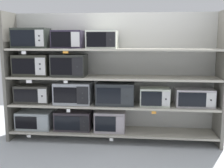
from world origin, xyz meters
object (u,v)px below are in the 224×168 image
(microwave_6, at_px, (154,96))
(microwave_12, at_px, (103,39))
(microwave_0, at_px, (35,120))
(microwave_7, at_px, (194,97))
(microwave_8, at_px, (33,65))
(microwave_10, at_px, (31,38))
(microwave_1, at_px, (74,120))
(microwave_2, at_px, (110,121))
(microwave_11, at_px, (68,39))
(microwave_3, at_px, (34,94))
(microwave_9, at_px, (69,65))
(microwave_5, at_px, (116,93))
(microwave_4, at_px, (74,93))

(microwave_6, relative_size, microwave_12, 0.99)
(microwave_0, xyz_separation_m, microwave_7, (2.50, -0.00, 0.42))
(microwave_8, relative_size, microwave_10, 1.02)
(microwave_1, bearing_deg, microwave_2, 0.01)
(microwave_11, bearing_deg, microwave_2, 0.03)
(microwave_0, distance_m, microwave_3, 0.43)
(microwave_0, relative_size, microwave_1, 0.97)
(microwave_10, bearing_deg, microwave_9, 0.02)
(microwave_7, bearing_deg, microwave_8, 179.99)
(microwave_0, xyz_separation_m, microwave_5, (1.31, -0.00, 0.46))
(microwave_0, distance_m, microwave_4, 0.79)
(microwave_1, bearing_deg, microwave_8, 179.98)
(microwave_9, bearing_deg, microwave_5, 0.01)
(microwave_11, distance_m, microwave_12, 0.53)
(microwave_3, distance_m, microwave_6, 1.91)
(microwave_1, relative_size, microwave_4, 1.00)
(microwave_5, distance_m, microwave_10, 1.56)
(microwave_3, relative_size, microwave_5, 0.96)
(microwave_6, bearing_deg, microwave_7, 0.01)
(microwave_1, distance_m, microwave_8, 1.08)
(microwave_3, bearing_deg, microwave_10, -176.07)
(microwave_0, bearing_deg, microwave_6, -0.01)
(microwave_5, relative_size, microwave_6, 1.29)
(microwave_6, bearing_deg, microwave_5, 179.96)
(microwave_8, xyz_separation_m, microwave_12, (1.11, -0.00, 0.40))
(microwave_1, xyz_separation_m, microwave_2, (0.59, 0.00, 0.01))
(microwave_5, xyz_separation_m, microwave_10, (-1.31, -0.00, 0.84))
(microwave_11, bearing_deg, microwave_7, 0.00)
(microwave_8, bearing_deg, microwave_9, -0.01)
(microwave_4, bearing_deg, microwave_12, -0.04)
(microwave_12, bearing_deg, microwave_10, 180.00)
(microwave_0, bearing_deg, microwave_12, -0.02)
(microwave_2, relative_size, microwave_6, 1.06)
(microwave_6, bearing_deg, microwave_0, 179.99)
(microwave_0, relative_size, microwave_2, 1.18)
(microwave_9, bearing_deg, microwave_11, -179.03)
(microwave_8, xyz_separation_m, microwave_11, (0.58, -0.00, 0.40))
(microwave_0, relative_size, microwave_11, 1.22)
(microwave_8, bearing_deg, microwave_4, 0.00)
(microwave_6, relative_size, microwave_9, 0.86)
(microwave_8, height_order, microwave_10, microwave_10)
(microwave_2, xyz_separation_m, microwave_5, (0.08, 0.00, 0.44))
(microwave_7, height_order, microwave_8, microwave_8)
(microwave_5, bearing_deg, microwave_6, -0.04)
(microwave_9, height_order, microwave_12, microwave_12)
(microwave_1, bearing_deg, microwave_11, -179.81)
(microwave_2, bearing_deg, microwave_1, -179.99)
(microwave_3, bearing_deg, microwave_2, -0.00)
(microwave_2, xyz_separation_m, microwave_10, (-1.23, -0.00, 1.28))
(microwave_2, bearing_deg, microwave_3, 180.00)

